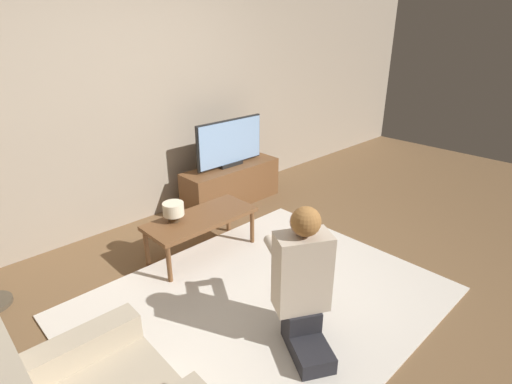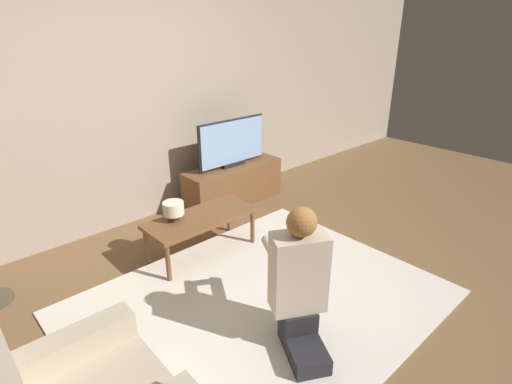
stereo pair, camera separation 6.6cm
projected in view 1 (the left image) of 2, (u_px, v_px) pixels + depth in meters
The scene contains 8 objects.
ground_plane at pixel (262, 303), 3.01m from camera, with size 10.00×10.00×0.00m, color brown.
wall_back at pixel (121, 97), 3.79m from camera, with size 10.00×0.06×2.60m.
rug at pixel (262, 302), 3.01m from camera, with size 2.60×2.04×0.02m.
tv_stand at pixel (231, 184), 4.61m from camera, with size 1.19×0.37×0.46m.
tv at pixel (230, 143), 4.42m from camera, with size 0.90×0.08×0.53m.
coffee_table at pixel (201, 221), 3.52m from camera, with size 0.99×0.43×0.38m.
person_kneeling at pixel (302, 279), 2.48m from camera, with size 0.59×0.78×0.96m.
table_lamp at pixel (173, 210), 3.39m from camera, with size 0.18×0.18×0.17m.
Camera 1 is at (-1.73, -1.73, 1.95)m, focal length 28.00 mm.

